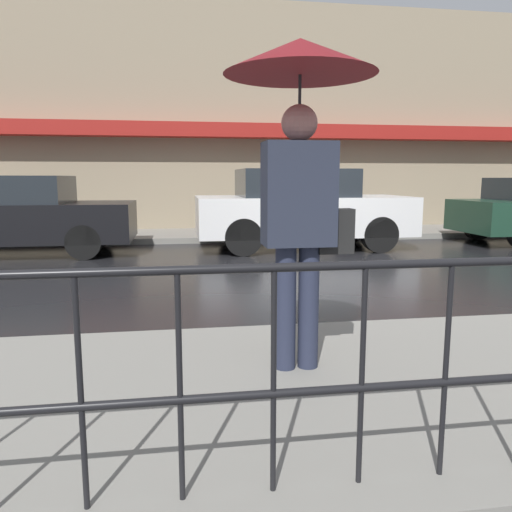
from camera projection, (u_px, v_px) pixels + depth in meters
ground_plane at (333, 268)px, 7.97m from camera, size 80.00×80.00×0.00m
sidewalk_far at (278, 234)px, 12.27m from camera, size 28.00×2.16×0.13m
lane_marking at (333, 268)px, 7.97m from camera, size 25.20×0.12×0.01m
building_storefront at (270, 121)px, 13.01m from camera, size 28.00×0.85×5.83m
pedestrian at (300, 123)px, 3.20m from camera, size 0.98×0.98×2.16m
car_black at (15, 215)px, 9.25m from camera, size 4.19×1.81×1.46m
car_white at (301, 208)px, 10.07m from camera, size 4.26×1.86×1.60m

